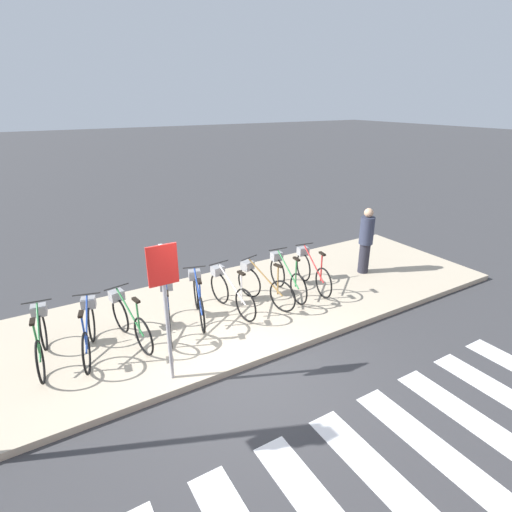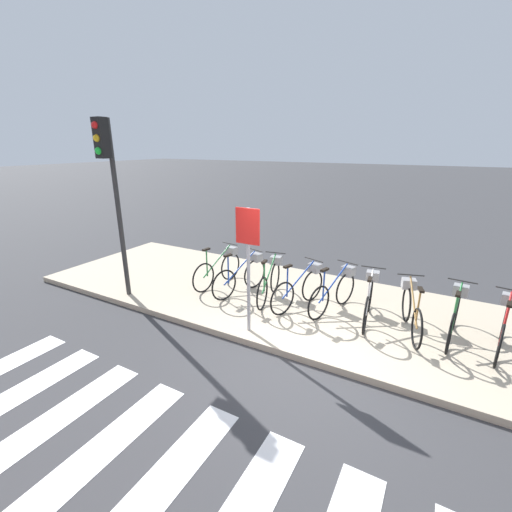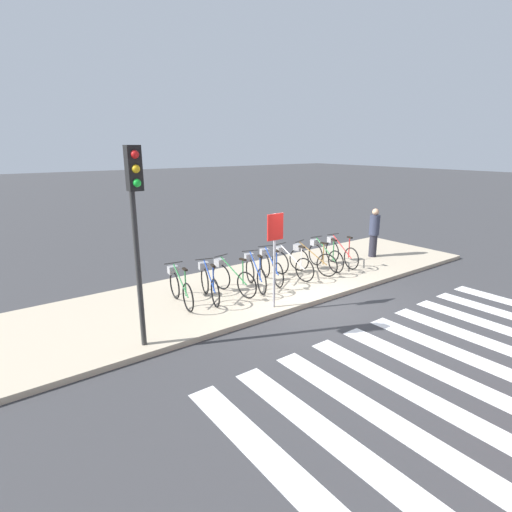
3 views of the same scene
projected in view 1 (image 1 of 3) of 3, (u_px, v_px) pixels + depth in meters
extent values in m
plane|color=#38383A|center=(243.00, 371.00, 6.62)|extent=(120.00, 120.00, 0.00)
cube|color=#B7A88E|center=(199.00, 318.00, 8.08)|extent=(13.98, 3.72, 0.12)
torus|color=black|center=(40.00, 362.00, 6.10)|extent=(0.12, 0.69, 0.69)
torus|color=black|center=(43.00, 331.00, 6.90)|extent=(0.12, 0.69, 0.69)
cylinder|color=#267238|center=(38.00, 331.00, 6.40)|extent=(0.15, 0.96, 0.58)
cylinder|color=#267238|center=(37.00, 340.00, 6.09)|extent=(0.04, 0.04, 0.62)
cube|color=black|center=(32.00, 322.00, 5.97)|extent=(0.09, 0.21, 0.04)
cylinder|color=#262626|center=(36.00, 301.00, 6.68)|extent=(0.46, 0.08, 0.02)
cube|color=gray|center=(39.00, 310.00, 6.80)|extent=(0.26, 0.23, 0.18)
torus|color=black|center=(86.00, 353.00, 6.31)|extent=(0.21, 0.67, 0.69)
torus|color=black|center=(92.00, 323.00, 7.15)|extent=(0.21, 0.67, 0.69)
cylinder|color=navy|center=(87.00, 323.00, 6.62)|extent=(0.27, 0.94, 0.58)
cylinder|color=navy|center=(84.00, 332.00, 6.31)|extent=(0.04, 0.04, 0.62)
cube|color=black|center=(81.00, 314.00, 6.19)|extent=(0.12, 0.21, 0.04)
cylinder|color=#262626|center=(86.00, 294.00, 6.93)|extent=(0.45, 0.14, 0.02)
cube|color=gray|center=(88.00, 303.00, 7.05)|extent=(0.28, 0.25, 0.18)
torus|color=black|center=(144.00, 336.00, 6.75)|extent=(0.16, 0.68, 0.69)
torus|color=black|center=(120.00, 315.00, 7.42)|extent=(0.16, 0.68, 0.69)
cylinder|color=#267238|center=(130.00, 312.00, 6.98)|extent=(0.20, 0.95, 0.58)
cylinder|color=#267238|center=(138.00, 317.00, 6.73)|extent=(0.04, 0.04, 0.62)
cube|color=black|center=(136.00, 300.00, 6.61)|extent=(0.10, 0.21, 0.04)
cylinder|color=#262626|center=(116.00, 287.00, 7.20)|extent=(0.46, 0.10, 0.02)
cube|color=gray|center=(117.00, 295.00, 7.31)|extent=(0.27, 0.24, 0.18)
torus|color=black|center=(170.00, 329.00, 6.96)|extent=(0.24, 0.67, 0.69)
torus|color=black|center=(168.00, 304.00, 7.81)|extent=(0.24, 0.67, 0.69)
cylinder|color=navy|center=(168.00, 303.00, 7.28)|extent=(0.32, 0.93, 0.58)
cylinder|color=navy|center=(168.00, 310.00, 6.96)|extent=(0.04, 0.04, 0.62)
cube|color=black|center=(167.00, 293.00, 6.84)|extent=(0.13, 0.21, 0.04)
cylinder|color=#262626|center=(165.00, 277.00, 7.60)|extent=(0.45, 0.16, 0.02)
cube|color=gray|center=(166.00, 285.00, 7.71)|extent=(0.29, 0.26, 0.18)
torus|color=black|center=(202.00, 315.00, 7.41)|extent=(0.22, 0.67, 0.69)
torus|color=black|center=(196.00, 293.00, 8.26)|extent=(0.22, 0.67, 0.69)
cylinder|color=navy|center=(198.00, 291.00, 7.73)|extent=(0.30, 0.93, 0.58)
cylinder|color=navy|center=(200.00, 297.00, 7.41)|extent=(0.04, 0.04, 0.62)
cube|color=black|center=(199.00, 281.00, 7.29)|extent=(0.12, 0.21, 0.04)
cylinder|color=#262626|center=(194.00, 267.00, 8.04)|extent=(0.45, 0.15, 0.02)
cube|color=gray|center=(195.00, 275.00, 8.16)|extent=(0.29, 0.26, 0.18)
torus|color=black|center=(246.00, 305.00, 7.77)|extent=(0.11, 0.69, 0.69)
torus|color=black|center=(220.00, 288.00, 8.47)|extent=(0.11, 0.69, 0.69)
cylinder|color=silver|center=(232.00, 284.00, 8.02)|extent=(0.14, 0.96, 0.58)
cylinder|color=silver|center=(242.00, 289.00, 7.75)|extent=(0.04, 0.04, 0.62)
cube|color=black|center=(241.00, 273.00, 7.63)|extent=(0.09, 0.21, 0.04)
cylinder|color=#262626|center=(219.00, 263.00, 8.25)|extent=(0.46, 0.08, 0.02)
cube|color=gray|center=(218.00, 270.00, 8.36)|extent=(0.26, 0.23, 0.18)
torus|color=black|center=(282.00, 296.00, 8.12)|extent=(0.22, 0.67, 0.69)
torus|color=black|center=(249.00, 282.00, 8.72)|extent=(0.22, 0.67, 0.69)
cylinder|color=olive|center=(265.00, 277.00, 8.32)|extent=(0.29, 0.93, 0.58)
cylinder|color=olive|center=(278.00, 281.00, 8.09)|extent=(0.04, 0.04, 0.62)
cube|color=black|center=(278.00, 266.00, 7.97)|extent=(0.12, 0.21, 0.04)
cylinder|color=#262626|center=(249.00, 258.00, 8.51)|extent=(0.45, 0.15, 0.02)
cube|color=gray|center=(247.00, 265.00, 8.61)|extent=(0.29, 0.26, 0.18)
torus|color=black|center=(299.00, 289.00, 8.43)|extent=(0.10, 0.69, 0.69)
torus|color=black|center=(277.00, 273.00, 9.22)|extent=(0.10, 0.69, 0.69)
cylinder|color=#267238|center=(288.00, 269.00, 8.72)|extent=(0.12, 0.96, 0.58)
cylinder|color=#267238|center=(296.00, 273.00, 8.42)|extent=(0.03, 0.03, 0.62)
cube|color=black|center=(296.00, 259.00, 8.30)|extent=(0.09, 0.21, 0.04)
cylinder|color=#262626|center=(278.00, 249.00, 9.00)|extent=(0.46, 0.07, 0.02)
cube|color=gray|center=(277.00, 256.00, 9.12)|extent=(0.26, 0.22, 0.18)
torus|color=black|center=(324.00, 283.00, 8.70)|extent=(0.15, 0.68, 0.69)
torus|color=black|center=(303.00, 267.00, 9.52)|extent=(0.15, 0.68, 0.69)
cylinder|color=red|center=(314.00, 264.00, 9.01)|extent=(0.19, 0.95, 0.58)
cylinder|color=red|center=(321.00, 268.00, 8.70)|extent=(0.04, 0.04, 0.62)
cube|color=black|center=(322.00, 254.00, 8.58)|extent=(0.10, 0.21, 0.04)
cylinder|color=#262626|center=(304.00, 244.00, 9.30)|extent=(0.46, 0.10, 0.02)
cube|color=gray|center=(303.00, 251.00, 9.42)|extent=(0.27, 0.24, 0.18)
cylinder|color=#23232D|center=(364.00, 258.00, 9.96)|extent=(0.26, 0.26, 0.76)
cylinder|color=#2D3347|center=(367.00, 231.00, 9.70)|extent=(0.34, 0.34, 0.68)
sphere|color=tan|center=(369.00, 213.00, 9.53)|extent=(0.22, 0.22, 0.22)
cylinder|color=#99999E|center=(167.00, 316.00, 5.88)|extent=(0.06, 0.06, 2.23)
cube|color=red|center=(163.00, 265.00, 5.56)|extent=(0.44, 0.03, 0.60)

